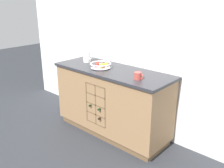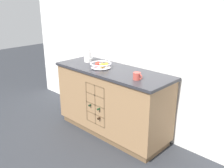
% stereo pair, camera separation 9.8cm
% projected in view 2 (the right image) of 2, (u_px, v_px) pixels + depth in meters
% --- Properties ---
extents(ground_plane, '(14.00, 14.00, 0.00)m').
position_uv_depth(ground_plane, '(112.00, 131.00, 3.63)').
color(ground_plane, '#2D3035').
extents(back_wall, '(4.40, 0.06, 2.55)m').
position_uv_depth(back_wall, '(130.00, 41.00, 3.45)').
color(back_wall, white).
rests_on(back_wall, ground_plane).
extents(kitchen_island, '(1.70, 0.64, 0.94)m').
position_uv_depth(kitchen_island, '(112.00, 101.00, 3.47)').
color(kitchen_island, brown).
rests_on(kitchen_island, ground_plane).
extents(fruit_bowl, '(0.29, 0.29, 0.09)m').
position_uv_depth(fruit_bowl, '(101.00, 65.00, 3.35)').
color(fruit_bowl, silver).
rests_on(fruit_bowl, kitchen_island).
extents(white_pitcher, '(0.17, 0.12, 0.20)m').
position_uv_depth(white_pitcher, '(88.00, 55.00, 3.65)').
color(white_pitcher, white).
rests_on(white_pitcher, kitchen_island).
extents(ceramic_mug, '(0.13, 0.09, 0.09)m').
position_uv_depth(ceramic_mug, '(137.00, 76.00, 2.89)').
color(ceramic_mug, '#B7473D').
rests_on(ceramic_mug, kitchen_island).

